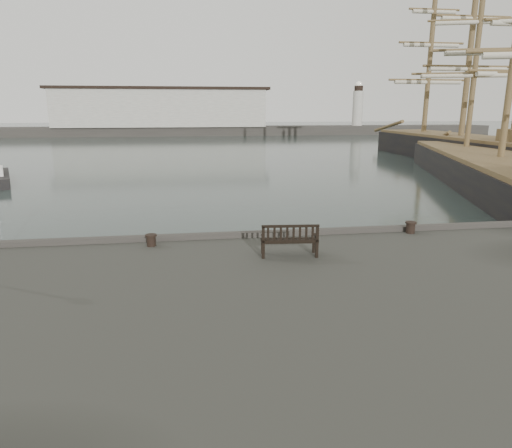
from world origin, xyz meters
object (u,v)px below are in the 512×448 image
at_px(bench, 289,246).
at_px(tall_ship_far, 459,154).
at_px(tall_ship_main, 498,179).
at_px(bollard_right, 411,227).
at_px(bollard_left, 151,240).

height_order(bench, tall_ship_far, tall_ship_far).
bearing_deg(tall_ship_main, bollard_right, -114.48).
distance_m(bollard_left, bollard_right, 9.10).
xyz_separation_m(bench, tall_ship_far, (28.08, 36.16, -1.00)).
xyz_separation_m(bench, bollard_right, (4.88, 1.92, -0.11)).
xyz_separation_m(bollard_right, tall_ship_main, (15.59, 16.73, -1.09)).
bearing_deg(tall_ship_far, bollard_right, -123.69).
bearing_deg(bollard_right, bollard_left, -178.26).
bearing_deg(bench, tall_ship_main, 47.62).
bearing_deg(bollard_left, bollard_right, 1.74).
height_order(bollard_left, bollard_right, bollard_right).
bearing_deg(tall_ship_far, bollard_left, -132.67).
relative_size(bench, bollard_left, 4.54).
bearing_deg(tall_ship_main, tall_ship_far, 84.98).
distance_m(bench, tall_ship_main, 27.72).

